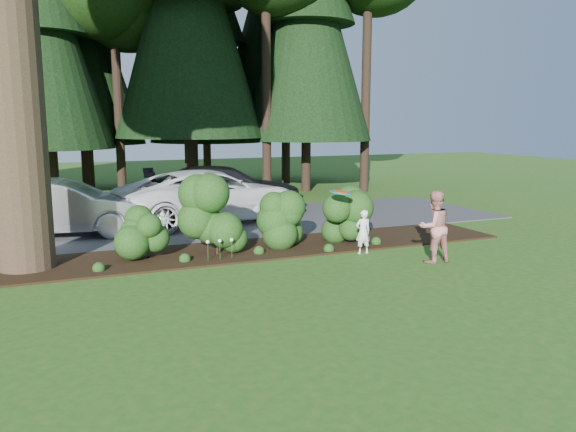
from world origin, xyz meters
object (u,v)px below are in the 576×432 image
object	(u,v)px
car_dark_suv	(225,189)
child	(363,232)
car_silver_wagon	(63,208)
adult	(434,227)
car_white_suv	(212,196)
frisbee	(341,192)

from	to	relation	value
car_dark_suv	child	distance (m)	7.91
car_silver_wagon	adult	size ratio (longest dim) A/B	2.88
adult	car_silver_wagon	bearing A→B (deg)	-39.95
car_white_suv	child	distance (m)	6.39
child	frisbee	distance (m)	1.19
car_white_suv	child	size ratio (longest dim) A/B	5.53
car_dark_suv	frisbee	bearing A→B (deg)	-166.28
car_silver_wagon	adult	xyz separation A→B (m)	(8.18, -6.79, 0.01)
car_dark_suv	car_silver_wagon	bearing A→B (deg)	120.60
car_silver_wagon	child	distance (m)	8.88
car_silver_wagon	car_white_suv	distance (m)	4.70
car_silver_wagon	car_dark_suv	bearing A→B (deg)	-55.08
car_white_suv	car_dark_suv	size ratio (longest dim) A/B	1.07
car_white_suv	car_dark_suv	world-z (taller)	car_white_suv
car_white_suv	frisbee	bearing A→B (deg)	-172.86
car_white_suv	car_dark_suv	xyz separation A→B (m)	(1.03, 1.87, -0.02)
adult	frisbee	size ratio (longest dim) A/B	3.03
adult	car_white_suv	bearing A→B (deg)	-64.68
child	adult	world-z (taller)	adult
child	frisbee	bearing A→B (deg)	-18.53
child	frisbee	size ratio (longest dim) A/B	1.99
car_dark_suv	child	bearing A→B (deg)	-162.46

